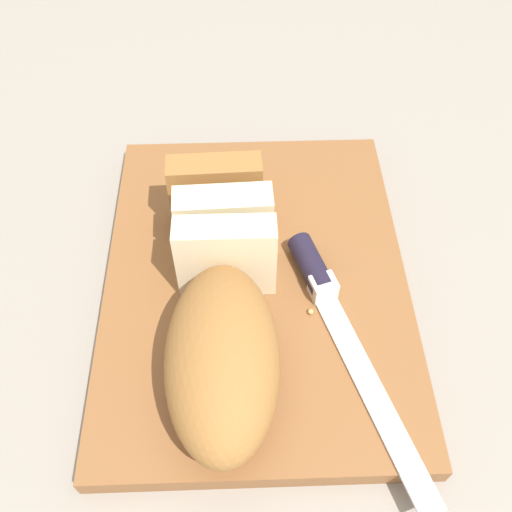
% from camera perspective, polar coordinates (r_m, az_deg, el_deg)
% --- Properties ---
extents(ground_plane, '(3.00, 3.00, 0.00)m').
position_cam_1_polar(ground_plane, '(0.55, -0.00, -3.24)').
color(ground_plane, gray).
extents(cutting_board, '(0.39, 0.30, 0.02)m').
position_cam_1_polar(cutting_board, '(0.54, -0.00, -2.61)').
color(cutting_board, brown).
rests_on(cutting_board, ground_plane).
extents(bread_loaf, '(0.28, 0.10, 0.08)m').
position_cam_1_polar(bread_loaf, '(0.46, -3.47, -5.39)').
color(bread_loaf, '#996633').
rests_on(bread_loaf, cutting_board).
extents(bread_knife, '(0.26, 0.09, 0.02)m').
position_cam_1_polar(bread_knife, '(0.51, 7.07, -3.76)').
color(bread_knife, silver).
rests_on(bread_knife, cutting_board).
extents(crumb_near_knife, '(0.01, 0.01, 0.01)m').
position_cam_1_polar(crumb_near_knife, '(0.53, 0.79, -1.70)').
color(crumb_near_knife, tan).
rests_on(crumb_near_knife, cutting_board).
extents(crumb_near_loaf, '(0.01, 0.01, 0.01)m').
position_cam_1_polar(crumb_near_loaf, '(0.49, 0.15, -9.80)').
color(crumb_near_loaf, tan).
rests_on(crumb_near_loaf, cutting_board).
extents(crumb_stray_left, '(0.00, 0.00, 0.00)m').
position_cam_1_polar(crumb_stray_left, '(0.50, -2.93, -6.89)').
color(crumb_stray_left, tan).
rests_on(crumb_stray_left, cutting_board).
extents(crumb_stray_right, '(0.01, 0.01, 0.01)m').
position_cam_1_polar(crumb_stray_right, '(0.51, 5.60, -5.68)').
color(crumb_stray_right, tan).
rests_on(crumb_stray_right, cutting_board).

